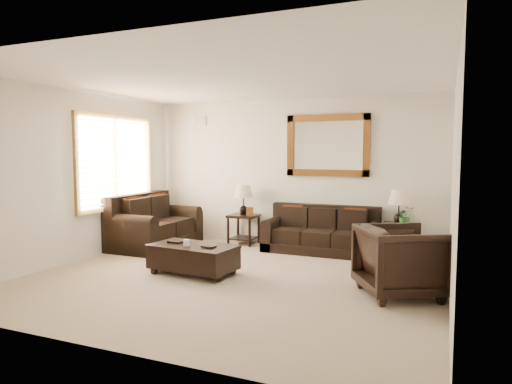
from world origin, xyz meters
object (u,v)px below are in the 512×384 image
at_px(end_table_left, 244,205).
at_px(sofa, 321,235).
at_px(loveseat, 153,227).
at_px(coffee_table, 193,256).
at_px(end_table_right, 399,213).
at_px(armchair, 401,258).

bearing_deg(end_table_left, sofa, -3.33).
bearing_deg(sofa, loveseat, -165.75).
relative_size(sofa, coffee_table, 1.51).
relative_size(sofa, loveseat, 1.13).
xyz_separation_m(sofa, loveseat, (-2.98, -0.76, 0.07)).
distance_m(end_table_right, armchair, 2.15).
distance_m(sofa, end_table_right, 1.35).
bearing_deg(loveseat, end_table_left, -59.79).
bearing_deg(armchair, sofa, 7.26).
height_order(sofa, end_table_right, end_table_right).
bearing_deg(loveseat, end_table_right, -78.72).
relative_size(end_table_left, end_table_right, 1.01).
relative_size(end_table_right, coffee_table, 0.87).
bearing_deg(sofa, end_table_right, 4.10).
xyz_separation_m(end_table_right, armchair, (0.24, -2.12, -0.26)).
bearing_deg(loveseat, armchair, -105.86).
height_order(loveseat, end_table_left, end_table_left).
bearing_deg(end_table_right, coffee_table, -139.29).
bearing_deg(end_table_left, armchair, -34.94).
height_order(loveseat, coffee_table, loveseat).
relative_size(sofa, end_table_left, 1.72).
distance_m(end_table_right, coffee_table, 3.44).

